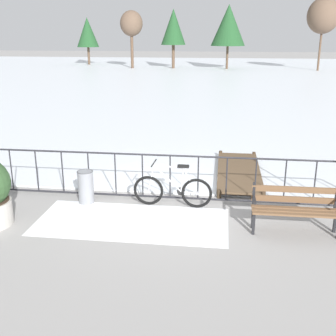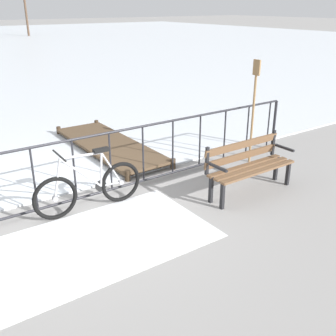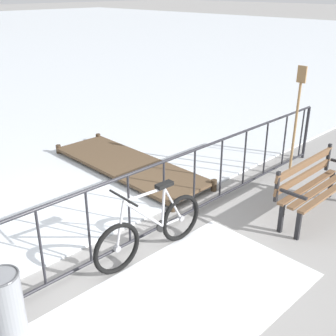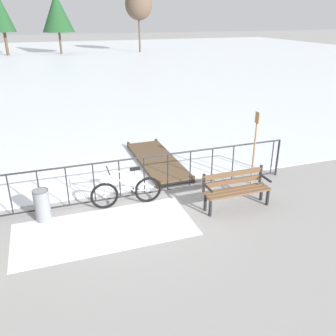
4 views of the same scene
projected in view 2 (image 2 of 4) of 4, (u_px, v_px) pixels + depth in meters
The scene contains 7 objects.
ground_plane at pixel (77, 203), 6.35m from camera, with size 160.00×160.00×0.00m, color gray.
snow_patch at pixel (70, 251), 5.11m from camera, with size 3.80×1.75×0.01m, color white.
railing_fence at pixel (74, 170), 6.14m from camera, with size 9.06×0.06×1.07m.
bicycle_near_railing at pixel (89, 187), 6.02m from camera, with size 1.71×0.52×0.97m.
park_bench at pixel (248, 163), 6.57m from camera, with size 1.60×0.49×0.89m.
oar_upright at pixel (254, 105), 7.60m from camera, with size 0.04×0.16×1.98m.
wooden_dock at pixel (109, 145), 8.62m from camera, with size 1.10×3.41×0.20m.
Camera 2 is at (-2.08, -5.46, 2.92)m, focal length 43.07 mm.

